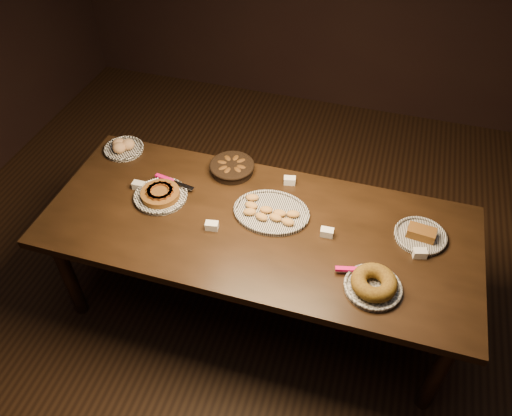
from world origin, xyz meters
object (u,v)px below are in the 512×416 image
(buffet_table, at_px, (258,233))
(madeleine_platter, at_px, (271,212))
(apple_tart_plate, at_px, (161,194))
(bundt_cake_plate, at_px, (373,284))

(buffet_table, xyz_separation_m, madeleine_platter, (0.05, 0.09, 0.09))
(apple_tart_plate, height_order, bundt_cake_plate, bundt_cake_plate)
(buffet_table, distance_m, madeleine_platter, 0.14)
(buffet_table, relative_size, madeleine_platter, 5.58)
(apple_tart_plate, bearing_deg, buffet_table, 11.15)
(apple_tart_plate, distance_m, madeleine_platter, 0.65)
(apple_tart_plate, xyz_separation_m, madeleine_platter, (0.65, 0.05, -0.01))
(madeleine_platter, distance_m, bundt_cake_plate, 0.71)
(buffet_table, relative_size, apple_tart_plate, 7.34)
(apple_tart_plate, xyz_separation_m, bundt_cake_plate, (1.27, -0.30, 0.02))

